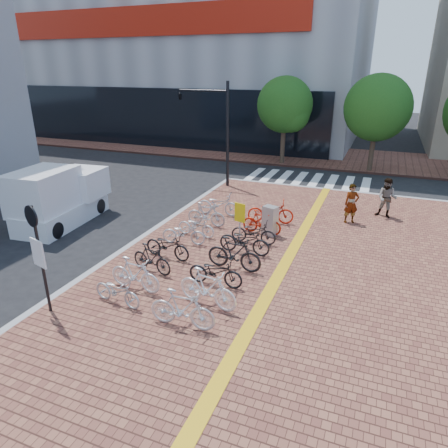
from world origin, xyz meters
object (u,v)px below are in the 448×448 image
at_px(bike_15, 271,211).
at_px(utility_box, 270,221).
at_px(bike_4, 184,233).
at_px(bike_6, 206,214).
at_px(bike_8, 182,309).
at_px(bike_0, 117,291).
at_px(bike_13, 254,232).
at_px(traffic_light_pole, 205,114).
at_px(bike_7, 218,204).
at_px(box_truck, 59,198).
at_px(bike_3, 167,246).
at_px(bike_11, 234,254).
at_px(bike_10, 216,272).
at_px(bike_14, 262,222).
at_px(pedestrian_a, 351,204).
at_px(pedestrian_b, 387,198).
at_px(bike_9, 208,288).
at_px(bike_12, 245,241).
at_px(bike_5, 196,226).
at_px(bike_1, 135,274).
at_px(yellow_sign, 240,216).
at_px(bike_2, 152,259).
at_px(notice_sign, 38,247).

relative_size(bike_15, utility_box, 1.65).
distance_m(bike_4, bike_6, 2.08).
bearing_deg(bike_8, bike_0, 79.28).
bearing_deg(bike_13, traffic_light_pole, 32.62).
relative_size(bike_7, box_truck, 0.43).
bearing_deg(bike_3, bike_11, -82.99).
height_order(bike_10, bike_14, bike_14).
bearing_deg(bike_14, pedestrian_a, -48.34).
bearing_deg(utility_box, bike_10, -95.89).
height_order(bike_13, pedestrian_b, pedestrian_b).
height_order(bike_9, bike_12, bike_9).
bearing_deg(bike_6, utility_box, -90.53).
xyz_separation_m(bike_6, utility_box, (2.83, 0.06, 0.09)).
bearing_deg(traffic_light_pole, bike_7, -60.33).
bearing_deg(bike_5, traffic_light_pole, 24.87).
bearing_deg(bike_10, bike_4, 42.89).
bearing_deg(bike_9, box_truck, 76.02).
height_order(utility_box, box_truck, box_truck).
bearing_deg(bike_9, bike_15, 10.59).
relative_size(bike_1, bike_7, 0.90).
xyz_separation_m(bike_3, bike_7, (-0.04, 4.85, 0.04)).
bearing_deg(bike_10, bike_13, -3.05).
height_order(bike_7, utility_box, utility_box).
distance_m(bike_13, bike_15, 2.37).
distance_m(traffic_light_pole, box_truck, 9.27).
bearing_deg(bike_1, bike_11, -41.01).
distance_m(bike_1, bike_7, 7.19).
bearing_deg(bike_14, bike_15, 2.23).
bearing_deg(yellow_sign, traffic_light_pole, 122.16).
bearing_deg(utility_box, bike_14, -176.19).
xyz_separation_m(bike_2, utility_box, (2.80, 4.59, 0.12)).
bearing_deg(utility_box, bike_13, -108.49).
bearing_deg(pedestrian_b, traffic_light_pole, -179.35).
height_order(bike_7, traffic_light_pole, traffic_light_pole).
xyz_separation_m(bike_12, notice_sign, (-3.88, -5.64, 1.49)).
bearing_deg(bike_13, bike_4, 109.87).
height_order(bike_7, bike_15, bike_15).
relative_size(bike_8, pedestrian_b, 1.01).
distance_m(pedestrian_b, utility_box, 5.92).
distance_m(bike_9, bike_13, 4.71).
relative_size(bike_2, bike_14, 0.99).
bearing_deg(pedestrian_b, bike_4, -126.60).
bearing_deg(bike_8, traffic_light_pole, 18.11).
height_order(bike_6, bike_8, bike_8).
bearing_deg(bike_5, bike_7, 6.73).
bearing_deg(yellow_sign, bike_11, -75.36).
distance_m(bike_2, bike_13, 4.29).
bearing_deg(pedestrian_a, pedestrian_b, 15.84).
bearing_deg(bike_6, bike_12, -131.19).
distance_m(bike_7, notice_sign, 9.33).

